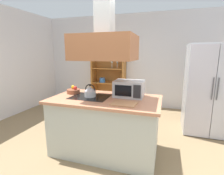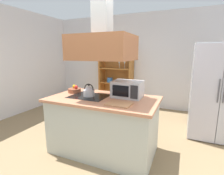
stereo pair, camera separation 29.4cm
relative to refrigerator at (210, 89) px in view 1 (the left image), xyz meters
The scene contains 10 objects.
ground_plane 2.45m from the refrigerator, 134.93° to the right, with size 7.80×7.80×0.00m, color olive.
wall_back 2.18m from the refrigerator, 139.53° to the left, with size 6.00×0.12×2.70m, color silver.
kitchen_island 2.21m from the refrigerator, 142.71° to the right, with size 1.70×0.96×0.90m.
range_hood 2.34m from the refrigerator, 142.71° to the right, with size 0.90×0.70×1.22m.
refrigerator is the anchor object (origin of this frame).
dish_cabinet 2.76m from the refrigerator, 155.13° to the left, with size 1.01×0.40×1.75m.
kettle 2.38m from the refrigerator, 146.43° to the right, with size 0.18×0.18×0.20m.
cutting_board 2.07m from the refrigerator, 131.45° to the right, with size 0.34×0.24×0.02m, color #B47C50.
microwave 1.79m from the refrigerator, 141.32° to the right, with size 0.46×0.35×0.26m.
fruit_bowl 2.64m from the refrigerator, 153.52° to the right, with size 0.23×0.23×0.13m.
Camera 1 is at (0.77, -2.09, 1.59)m, focal length 27.16 mm.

